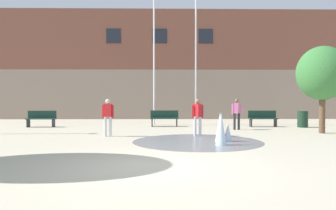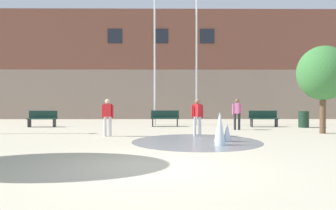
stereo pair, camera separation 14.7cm
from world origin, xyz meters
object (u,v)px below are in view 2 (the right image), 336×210
(park_bench_far_left, at_px, (42,118))
(adult_watching, at_px, (197,114))
(trash_can, at_px, (304,119))
(flagpole_left, at_px, (155,48))
(adult_in_red, at_px, (237,112))
(park_bench_left_of_flagpoles, at_px, (165,118))
(park_bench_under_left_flagpole, at_px, (263,118))
(adult_near_bench, at_px, (108,114))
(street_tree_near_building, at_px, (323,73))
(flagpole_right, at_px, (197,47))

(park_bench_far_left, distance_m, adult_watching, 9.42)
(adult_watching, bearing_deg, trash_can, 89.83)
(park_bench_far_left, bearing_deg, flagpole_left, 11.12)
(park_bench_far_left, height_order, adult_in_red, adult_in_red)
(park_bench_left_of_flagpoles, relative_size, adult_watching, 1.01)
(park_bench_under_left_flagpole, height_order, adult_near_bench, adult_near_bench)
(adult_near_bench, distance_m, trash_can, 10.89)
(adult_watching, relative_size, adult_near_bench, 1.00)
(adult_near_bench, bearing_deg, street_tree_near_building, 14.28)
(park_bench_under_left_flagpole, xyz_separation_m, flagpole_left, (-6.16, 1.25, 4.14))
(adult_watching, relative_size, street_tree_near_building, 0.40)
(flagpole_left, xyz_separation_m, trash_can, (8.25, -1.69, -4.17))
(adult_watching, height_order, trash_can, adult_watching)
(adult_near_bench, bearing_deg, park_bench_under_left_flagpole, 37.31)
(adult_near_bench, bearing_deg, flagpole_left, 80.17)
(adult_near_bench, relative_size, flagpole_left, 0.18)
(adult_watching, relative_size, flagpole_right, 0.18)
(park_bench_far_left, xyz_separation_m, adult_near_bench, (4.46, -4.53, 0.45))
(adult_watching, xyz_separation_m, street_tree_near_building, (5.88, 1.04, 1.83))
(adult_watching, bearing_deg, park_bench_far_left, -151.26)
(adult_near_bench, xyz_separation_m, adult_in_red, (6.12, 2.78, 0.00))
(park_bench_far_left, distance_m, street_tree_near_building, 14.75)
(flagpole_right, bearing_deg, adult_in_red, -59.35)
(park_bench_under_left_flagpole, xyz_separation_m, trash_can, (2.09, -0.44, -0.03))
(flagpole_right, xyz_separation_m, trash_can, (5.74, -1.69, -4.24))
(trash_can, bearing_deg, park_bench_left_of_flagpoles, 174.80)
(flagpole_left, bearing_deg, trash_can, -11.61)
(adult_in_red, height_order, flagpole_right, flagpole_right)
(park_bench_under_left_flagpole, height_order, street_tree_near_building, street_tree_near_building)
(trash_can, bearing_deg, flagpole_left, 168.39)
(park_bench_left_of_flagpoles, distance_m, adult_watching, 4.94)
(park_bench_far_left, relative_size, street_tree_near_building, 0.40)
(flagpole_left, bearing_deg, adult_near_bench, -107.70)
(adult_near_bench, height_order, adult_in_red, same)
(park_bench_left_of_flagpoles, xyz_separation_m, park_bench_under_left_flagpole, (5.56, -0.26, 0.00))
(adult_in_red, bearing_deg, park_bench_left_of_flagpoles, 81.31)
(adult_watching, distance_m, street_tree_near_building, 6.24)
(flagpole_right, distance_m, street_tree_near_building, 7.37)
(adult_watching, height_order, adult_in_red, same)
(park_bench_far_left, height_order, trash_can, park_bench_far_left)
(adult_watching, bearing_deg, park_bench_left_of_flagpoles, 163.48)
(adult_near_bench, bearing_deg, park_bench_far_left, 142.46)
(park_bench_left_of_flagpoles, bearing_deg, trash_can, -5.20)
(adult_in_red, bearing_deg, trash_can, -52.24)
(park_bench_far_left, relative_size, adult_in_red, 1.01)
(park_bench_under_left_flagpole, bearing_deg, adult_in_red, -137.28)
(park_bench_left_of_flagpoles, xyz_separation_m, trash_can, (7.65, -0.70, -0.03))
(flagpole_right, height_order, street_tree_near_building, flagpole_right)
(adult_watching, relative_size, trash_can, 1.77)
(park_bench_left_of_flagpoles, height_order, flagpole_left, flagpole_left)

